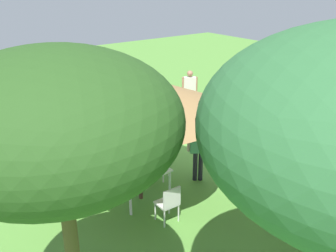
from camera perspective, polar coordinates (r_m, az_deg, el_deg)
name	(u,v)px	position (r m, az deg, el deg)	size (l,w,h in m)	color
ground_plane	(179,140)	(12.65, 1.63, -2.13)	(36.00, 36.00, 0.00)	#548E38
shade_umbrella	(138,94)	(8.42, -4.56, 4.87)	(4.14, 4.14, 3.09)	#54322C
patio_dining_table	(140,175)	(9.22, -4.18, -7.30)	(1.38, 1.01, 0.74)	silver
patio_chair_near_lawn	(90,184)	(9.25, -11.59, -8.58)	(0.57, 0.58, 0.90)	silver
patio_chair_east_end	(169,202)	(8.43, 0.16, -11.34)	(0.45, 0.43, 0.90)	silver
patio_chair_near_hut	(161,159)	(10.23, -1.09, -4.99)	(0.58, 0.59, 0.90)	white
guest_beside_umbrella	(199,146)	(9.87, 4.61, -2.98)	(0.51, 0.42, 1.67)	black
standing_watcher	(190,88)	(14.88, 3.27, 5.77)	(0.52, 0.43, 1.70)	#24212A
zebra_nearest_camera	(198,104)	(13.09, 4.50, 3.39)	(1.84, 1.73, 1.55)	silver
zebra_by_umbrella	(133,121)	(11.48, -5.28, 0.76)	(1.28, 1.88, 1.57)	silver
acacia_tree_left_background	(58,124)	(4.34, -16.26, 0.28)	(2.83, 2.83, 4.47)	brown
brick_patio_kerb	(26,129)	(14.32, -20.53, -0.46)	(2.80, 0.36, 0.08)	#AA5A48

